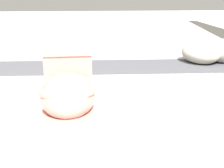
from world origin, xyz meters
TOP-DOWN VIEW (x-y plane):
  - ground_plane at (0.00, 0.00)m, footprint 14.00×14.00m
  - gravel_strip at (-1.40, 0.50)m, footprint 0.56×8.00m
  - toilet at (0.02, -0.11)m, footprint 0.65×0.41m
  - boulder_near at (-1.54, 1.60)m, footprint 0.53×0.53m
  - boulder_far at (-1.51, 1.32)m, footprint 0.61×0.61m

SIDE VIEW (x-z plane):
  - ground_plane at x=0.00m, z-range 0.00..0.00m
  - gravel_strip at x=-1.40m, z-range 0.00..0.01m
  - boulder_far at x=-1.51m, z-range 0.00..0.26m
  - boulder_near at x=-1.54m, z-range 0.00..0.28m
  - toilet at x=0.02m, z-range -0.04..0.48m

